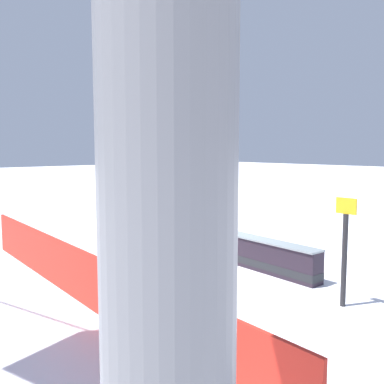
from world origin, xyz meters
TOP-DOWN VIEW (x-y plane):
  - ground_plane at (0.00, 0.00)m, footprint 120.00×120.00m
  - grind_box at (0.00, 0.00)m, footprint 5.18×0.75m
  - snowboarder at (1.28, -0.07)m, footprint 1.56×0.42m
  - safety_fence at (0.00, 4.40)m, footprint 10.94×0.65m
  - trail_marker at (-3.50, 0.78)m, footprint 0.40×0.10m

SIDE VIEW (x-z plane):
  - ground_plane at x=0.00m, z-range 0.00..0.00m
  - grind_box at x=0.00m, z-range -0.04..0.74m
  - safety_fence at x=0.00m, z-range 0.00..1.05m
  - trail_marker at x=-3.50m, z-range 0.07..2.14m
  - snowboarder at x=1.28m, z-range 0.84..2.33m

